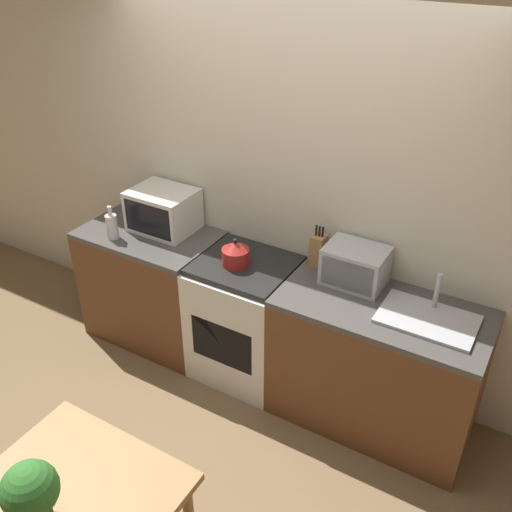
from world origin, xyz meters
TOP-DOWN VIEW (x-y plane):
  - ground_plane at (0.00, 0.00)m, footprint 16.00×16.00m
  - wall_back at (0.00, 1.22)m, footprint 10.00×0.06m
  - counter_left_run at (-0.95, 0.88)m, footprint 0.98×0.62m
  - counter_right_run at (0.81, 0.88)m, footprint 1.25×0.62m
  - stove_range at (-0.13, 0.88)m, footprint 0.65×0.62m
  - kettle at (-0.18, 0.84)m, footprint 0.18×0.18m
  - microwave at (-0.88, 0.99)m, footprint 0.45×0.36m
  - bottle at (-1.11, 0.70)m, footprint 0.08×0.08m
  - knife_block at (0.29, 1.10)m, footprint 0.09×0.10m
  - toaster_oven at (0.57, 1.03)m, footprint 0.37×0.27m
  - sink_basin at (1.07, 0.89)m, footprint 0.54×0.35m
  - dining_table at (0.07, -0.88)m, footprint 0.86×0.76m
  - potted_plant at (0.04, -1.02)m, footprint 0.23×0.23m

SIDE VIEW (x-z plane):
  - ground_plane at x=0.00m, z-range 0.00..0.00m
  - stove_range at x=-0.13m, z-range 0.00..0.90m
  - counter_left_run at x=-0.95m, z-range 0.00..0.90m
  - counter_right_run at x=0.81m, z-range 0.00..0.90m
  - dining_table at x=0.07m, z-range 0.27..1.01m
  - sink_basin at x=1.07m, z-range 0.80..1.04m
  - potted_plant at x=0.04m, z-range 0.76..1.07m
  - kettle at x=-0.18m, z-range 0.89..1.08m
  - bottle at x=-1.11m, z-range 0.87..1.12m
  - knife_block at x=0.29m, z-range 0.87..1.15m
  - toaster_oven at x=0.57m, z-range 0.90..1.14m
  - microwave at x=-0.88m, z-range 0.90..1.20m
  - wall_back at x=0.00m, z-range 0.00..2.60m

